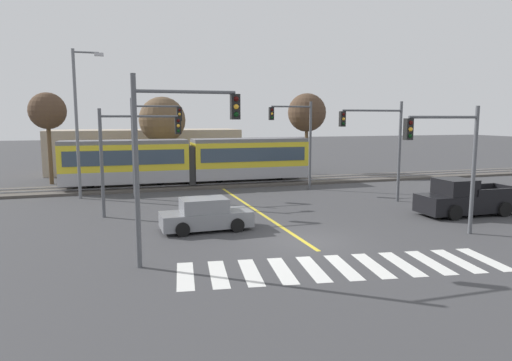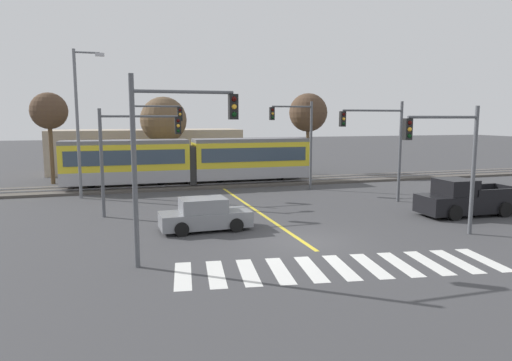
{
  "view_description": "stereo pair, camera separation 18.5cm",
  "coord_description": "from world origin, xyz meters",
  "px_view_note": "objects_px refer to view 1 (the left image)",
  "views": [
    {
      "loc": [
        -7.51,
        -17.34,
        5.21
      ],
      "look_at": [
        0.24,
        7.73,
        1.6
      ],
      "focal_mm": 32.0,
      "sensor_mm": 36.0,
      "label": 1
    },
    {
      "loc": [
        -7.33,
        -17.39,
        5.21
      ],
      "look_at": [
        0.24,
        7.73,
        1.6
      ],
      "focal_mm": 32.0,
      "sensor_mm": 36.0,
      "label": 2
    }
  ],
  "objects_px": {
    "bare_tree_east": "(307,113)",
    "light_rail_tram": "(190,160)",
    "sedan_crossing": "(206,215)",
    "traffic_light_near_left": "(171,144)",
    "bare_tree_far_west": "(47,112)",
    "traffic_light_far_right": "(297,132)",
    "pickup_truck": "(465,199)",
    "traffic_light_near_right": "(451,151)",
    "traffic_light_mid_right": "(380,137)",
    "bare_tree_west": "(162,120)",
    "traffic_light_far_left": "(149,134)",
    "traffic_light_mid_left": "(131,144)",
    "street_lamp_west": "(79,116)"
  },
  "relations": [
    {
      "from": "traffic_light_far_left",
      "to": "traffic_light_mid_right",
      "type": "relative_size",
      "value": 1.04
    },
    {
      "from": "light_rail_tram",
      "to": "traffic_light_near_left",
      "type": "distance_m",
      "value": 19.03
    },
    {
      "from": "traffic_light_far_left",
      "to": "traffic_light_near_right",
      "type": "bearing_deg",
      "value": -49.71
    },
    {
      "from": "pickup_truck",
      "to": "traffic_light_mid_right",
      "type": "xyz_separation_m",
      "value": [
        -2.51,
        4.54,
        3.24
      ]
    },
    {
      "from": "sedan_crossing",
      "to": "traffic_light_far_right",
      "type": "xyz_separation_m",
      "value": [
        8.59,
        9.84,
        3.49
      ]
    },
    {
      "from": "light_rail_tram",
      "to": "traffic_light_mid_right",
      "type": "xyz_separation_m",
      "value": [
        10.05,
        -10.16,
        2.03
      ]
    },
    {
      "from": "sedan_crossing",
      "to": "traffic_light_near_right",
      "type": "xyz_separation_m",
      "value": [
        10.03,
        -4.21,
        3.08
      ]
    },
    {
      "from": "bare_tree_east",
      "to": "light_rail_tram",
      "type": "bearing_deg",
      "value": -158.24
    },
    {
      "from": "traffic_light_far_left",
      "to": "traffic_light_near_right",
      "type": "relative_size",
      "value": 1.13
    },
    {
      "from": "traffic_light_far_left",
      "to": "bare_tree_far_west",
      "type": "relative_size",
      "value": 0.9
    },
    {
      "from": "traffic_light_mid_right",
      "to": "bare_tree_west",
      "type": "bearing_deg",
      "value": 125.83
    },
    {
      "from": "traffic_light_far_left",
      "to": "traffic_light_near_right",
      "type": "xyz_separation_m",
      "value": [
        11.82,
        -13.94,
        -0.41
      ]
    },
    {
      "from": "pickup_truck",
      "to": "traffic_light_near_right",
      "type": "height_order",
      "value": "traffic_light_near_right"
    },
    {
      "from": "traffic_light_far_left",
      "to": "bare_tree_west",
      "type": "distance_m",
      "value": 10.11
    },
    {
      "from": "sedan_crossing",
      "to": "bare_tree_far_west",
      "type": "height_order",
      "value": "bare_tree_far_west"
    },
    {
      "from": "traffic_light_mid_right",
      "to": "traffic_light_far_right",
      "type": "height_order",
      "value": "traffic_light_far_right"
    },
    {
      "from": "bare_tree_west",
      "to": "pickup_truck",
      "type": "bearing_deg",
      "value": -55.61
    },
    {
      "from": "traffic_light_mid_left",
      "to": "traffic_light_far_left",
      "type": "distance_m",
      "value": 5.58
    },
    {
      "from": "bare_tree_far_west",
      "to": "bare_tree_east",
      "type": "distance_m",
      "value": 21.95
    },
    {
      "from": "light_rail_tram",
      "to": "street_lamp_west",
      "type": "relative_size",
      "value": 1.95
    },
    {
      "from": "traffic_light_mid_left",
      "to": "traffic_light_far_left",
      "type": "relative_size",
      "value": 0.88
    },
    {
      "from": "traffic_light_mid_left",
      "to": "bare_tree_east",
      "type": "bearing_deg",
      "value": 41.24
    },
    {
      "from": "light_rail_tram",
      "to": "sedan_crossing",
      "type": "distance_m",
      "value": 14.05
    },
    {
      "from": "traffic_light_near_left",
      "to": "bare_tree_west",
      "type": "relative_size",
      "value": 0.95
    },
    {
      "from": "sedan_crossing",
      "to": "traffic_light_far_right",
      "type": "distance_m",
      "value": 13.53
    },
    {
      "from": "traffic_light_mid_right",
      "to": "bare_tree_east",
      "type": "distance_m",
      "value": 14.96
    },
    {
      "from": "traffic_light_near_left",
      "to": "bare_tree_far_west",
      "type": "bearing_deg",
      "value": 106.36
    },
    {
      "from": "bare_tree_west",
      "to": "traffic_light_near_left",
      "type": "bearing_deg",
      "value": -95.04
    },
    {
      "from": "traffic_light_mid_right",
      "to": "bare_tree_west",
      "type": "distance_m",
      "value": 19.6
    },
    {
      "from": "traffic_light_far_left",
      "to": "pickup_truck",
      "type": "bearing_deg",
      "value": -33.6
    },
    {
      "from": "light_rail_tram",
      "to": "sedan_crossing",
      "type": "relative_size",
      "value": 4.35
    },
    {
      "from": "pickup_truck",
      "to": "traffic_light_mid_right",
      "type": "relative_size",
      "value": 0.87
    },
    {
      "from": "traffic_light_mid_left",
      "to": "bare_tree_far_west",
      "type": "distance_m",
      "value": 15.32
    },
    {
      "from": "traffic_light_near_right",
      "to": "bare_tree_far_west",
      "type": "bearing_deg",
      "value": 129.84
    },
    {
      "from": "sedan_crossing",
      "to": "pickup_truck",
      "type": "bearing_deg",
      "value": -3.2
    },
    {
      "from": "traffic_light_mid_left",
      "to": "traffic_light_near_right",
      "type": "height_order",
      "value": "traffic_light_near_right"
    },
    {
      "from": "traffic_light_mid_right",
      "to": "light_rail_tram",
      "type": "bearing_deg",
      "value": 134.7
    },
    {
      "from": "light_rail_tram",
      "to": "traffic_light_near_left",
      "type": "xyz_separation_m",
      "value": [
        -3.55,
        -18.55,
        2.28
      ]
    },
    {
      "from": "bare_tree_east",
      "to": "traffic_light_mid_left",
      "type": "bearing_deg",
      "value": -138.76
    },
    {
      "from": "sedan_crossing",
      "to": "bare_tree_east",
      "type": "height_order",
      "value": "bare_tree_east"
    },
    {
      "from": "pickup_truck",
      "to": "traffic_light_far_left",
      "type": "bearing_deg",
      "value": 146.4
    },
    {
      "from": "traffic_light_far_left",
      "to": "traffic_light_far_right",
      "type": "bearing_deg",
      "value": 0.66
    },
    {
      "from": "traffic_light_mid_left",
      "to": "street_lamp_west",
      "type": "height_order",
      "value": "street_lamp_west"
    },
    {
      "from": "light_rail_tram",
      "to": "traffic_light_near_left",
      "type": "height_order",
      "value": "traffic_light_near_left"
    },
    {
      "from": "sedan_crossing",
      "to": "traffic_light_mid_right",
      "type": "height_order",
      "value": "traffic_light_mid_right"
    },
    {
      "from": "light_rail_tram",
      "to": "bare_tree_west",
      "type": "distance_m",
      "value": 6.59
    },
    {
      "from": "bare_tree_far_west",
      "to": "bare_tree_west",
      "type": "height_order",
      "value": "bare_tree_far_west"
    },
    {
      "from": "street_lamp_west",
      "to": "bare_tree_far_west",
      "type": "distance_m",
      "value": 8.16
    },
    {
      "from": "bare_tree_west",
      "to": "bare_tree_east",
      "type": "xyz_separation_m",
      "value": [
        13.04,
        -1.08,
        0.65
      ]
    },
    {
      "from": "pickup_truck",
      "to": "traffic_light_mid_right",
      "type": "height_order",
      "value": "traffic_light_mid_right"
    }
  ]
}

